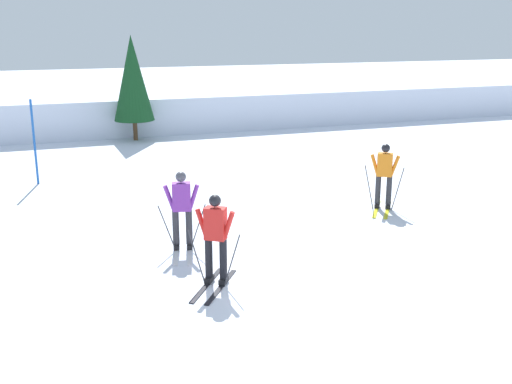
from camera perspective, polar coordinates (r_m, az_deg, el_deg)
name	(u,v)px	position (r m, az deg, el deg)	size (l,w,h in m)	color
ground_plane	(324,291)	(11.33, 6.34, -9.07)	(120.00, 120.00, 0.00)	silver
far_snow_ridge	(134,105)	(31.24, -11.21, 7.90)	(80.00, 9.47, 1.57)	silver
skier_orange	(384,174)	(16.19, 11.80, 1.61)	(1.23, 1.52, 1.71)	gold
skier_red	(215,237)	(11.24, -3.78, -4.17)	(1.22, 1.52, 1.71)	black
skier_purple	(182,208)	(13.01, -6.88, -1.52)	(0.98, 1.64, 1.71)	silver
trail_marker_pole	(34,142)	(19.41, -19.85, 4.35)	(0.07, 0.07, 2.55)	#1E56AD
conifer_far_left	(133,78)	(25.77, -11.36, 10.29)	(1.64, 1.64, 4.25)	#513823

